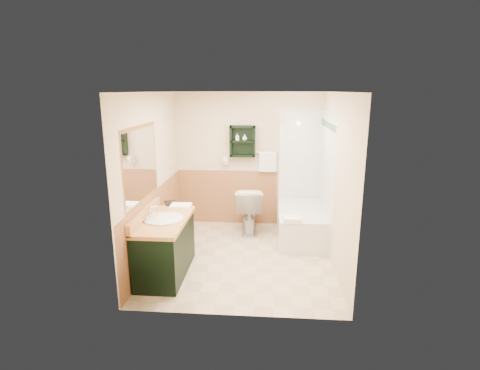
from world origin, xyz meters
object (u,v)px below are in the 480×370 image
(bathtub, at_px, (301,223))
(wall_shelf, at_px, (243,141))
(vanity, at_px, (165,247))
(soap_bottle_b, at_px, (245,138))
(vanity_book, at_px, (165,197))
(toilet, at_px, (249,210))
(soap_bottle_a, at_px, (237,139))
(hair_dryer, at_px, (226,160))

(bathtub, bearing_deg, wall_shelf, 151.71)
(vanity, xyz_separation_m, soap_bottle_b, (0.93, 1.99, 1.22))
(bathtub, distance_m, soap_bottle_b, 1.76)
(vanity_book, height_order, soap_bottle_b, soap_bottle_b)
(bathtub, distance_m, toilet, 0.93)
(bathtub, relative_size, soap_bottle_b, 14.13)
(soap_bottle_b, bearing_deg, soap_bottle_a, 180.00)
(toilet, height_order, soap_bottle_a, soap_bottle_a)
(hair_dryer, relative_size, soap_bottle_b, 2.26)
(bathtub, relative_size, soap_bottle_a, 12.10)
(hair_dryer, relative_size, bathtub, 0.16)
(vanity_book, distance_m, soap_bottle_b, 1.87)
(toilet, distance_m, soap_bottle_a, 1.26)
(toilet, bearing_deg, hair_dryer, -45.29)
(vanity_book, bearing_deg, soap_bottle_b, 24.53)
(hair_dryer, distance_m, soap_bottle_a, 0.45)
(vanity, xyz_separation_m, toilet, (1.03, 1.65, 0.01))
(wall_shelf, xyz_separation_m, soap_bottle_a, (-0.09, -0.01, 0.04))
(toilet, xyz_separation_m, vanity_book, (-1.19, -0.99, 0.49))
(vanity, distance_m, soap_bottle_a, 2.46)
(soap_bottle_a, height_order, soap_bottle_b, soap_bottle_b)
(wall_shelf, bearing_deg, vanity, -114.15)
(hair_dryer, bearing_deg, vanity, -106.40)
(hair_dryer, distance_m, vanity, 2.26)
(hair_dryer, xyz_separation_m, vanity_book, (-0.76, -1.36, -0.31))
(hair_dryer, relative_size, vanity, 0.20)
(vanity, bearing_deg, bathtub, 36.96)
(vanity_book, height_order, soap_bottle_a, soap_bottle_a)
(vanity_book, relative_size, soap_bottle_b, 2.20)
(soap_bottle_b, bearing_deg, bathtub, -28.97)
(wall_shelf, relative_size, vanity_book, 2.35)
(wall_shelf, height_order, soap_bottle_b, wall_shelf)
(bathtub, bearing_deg, vanity, -143.04)
(bathtub, xyz_separation_m, soap_bottle_b, (-0.99, 0.55, 1.35))
(hair_dryer, height_order, soap_bottle_b, soap_bottle_b)
(hair_dryer, height_order, bathtub, hair_dryer)
(hair_dryer, bearing_deg, bathtub, -23.52)
(wall_shelf, xyz_separation_m, vanity, (-0.89, -2.00, -1.16))
(vanity, bearing_deg, vanity_book, 104.05)
(bathtub, height_order, soap_bottle_b, soap_bottle_b)
(vanity, distance_m, soap_bottle_b, 2.51)
(toilet, distance_m, soap_bottle_b, 1.26)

